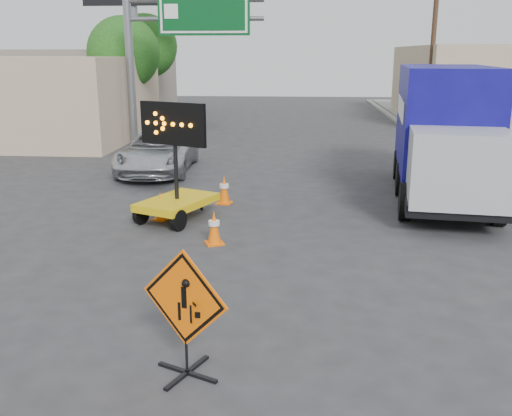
# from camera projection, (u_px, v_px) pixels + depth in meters

# --- Properties ---
(ground) EXTENTS (100.00, 100.00, 0.00)m
(ground) POSITION_uv_depth(u_px,v_px,m) (218.00, 338.00, 8.61)
(ground) COLOR #2D2D30
(ground) RESTS_ON ground
(curb_right) EXTENTS (0.40, 60.00, 0.12)m
(curb_right) POSITION_uv_depth(u_px,v_px,m) (453.00, 161.00, 22.48)
(curb_right) COLOR gray
(curb_right) RESTS_ON ground
(storefront_left_far) EXTENTS (12.00, 10.00, 4.40)m
(storefront_left_far) POSITION_uv_depth(u_px,v_px,m) (82.00, 81.00, 41.89)
(storefront_left_far) COLOR gray
(storefront_left_far) RESTS_ON ground
(building_right_far) EXTENTS (10.00, 14.00, 4.60)m
(building_right_far) POSITION_uv_depth(u_px,v_px,m) (490.00, 84.00, 35.87)
(building_right_far) COLOR tan
(building_right_far) RESTS_ON ground
(highway_gantry) EXTENTS (6.18, 0.38, 6.90)m
(highway_gantry) POSITION_uv_depth(u_px,v_px,m) (174.00, 32.00, 24.89)
(highway_gantry) COLOR slate
(highway_gantry) RESTS_ON ground
(utility_pole_far) EXTENTS (1.80, 0.26, 9.00)m
(utility_pole_far) POSITION_uv_depth(u_px,v_px,m) (433.00, 43.00, 29.86)
(utility_pole_far) COLOR #4B3220
(utility_pole_far) RESTS_ON ground
(tree_left_near) EXTENTS (3.71, 3.71, 6.03)m
(tree_left_near) POSITION_uv_depth(u_px,v_px,m) (124.00, 53.00, 29.29)
(tree_left_near) COLOR #4B3220
(tree_left_near) RESTS_ON ground
(tree_left_far) EXTENTS (4.10, 4.10, 6.66)m
(tree_left_far) POSITION_uv_depth(u_px,v_px,m) (145.00, 46.00, 36.95)
(tree_left_far) COLOR #4B3220
(tree_left_far) RESTS_ON ground
(construction_sign) EXTENTS (1.22, 0.88, 1.76)m
(construction_sign) POSITION_uv_depth(u_px,v_px,m) (185.00, 310.00, 7.39)
(construction_sign) COLOR black
(construction_sign) RESTS_ON ground
(arrow_board) EXTENTS (2.02, 2.44, 3.01)m
(arrow_board) POSITION_uv_depth(u_px,v_px,m) (177.00, 195.00, 14.52)
(arrow_board) COLOR gold
(arrow_board) RESTS_ON ground
(pickup_truck) EXTENTS (2.66, 5.32, 1.45)m
(pickup_truck) POSITION_uv_depth(u_px,v_px,m) (158.00, 152.00, 20.53)
(pickup_truck) COLOR silver
(pickup_truck) RESTS_ON ground
(box_truck) EXTENTS (3.33, 8.23, 3.79)m
(box_truck) POSITION_uv_depth(u_px,v_px,m) (443.00, 140.00, 16.60)
(box_truck) COLOR black
(box_truck) RESTS_ON ground
(cone_a) EXTENTS (0.51, 0.51, 0.77)m
(cone_a) POSITION_uv_depth(u_px,v_px,m) (214.00, 227.00, 12.75)
(cone_a) COLOR #FF6505
(cone_a) RESTS_ON ground
(cone_b) EXTENTS (0.47, 0.47, 0.73)m
(cone_b) POSITION_uv_depth(u_px,v_px,m) (160.00, 206.00, 14.62)
(cone_b) COLOR #FF6505
(cone_b) RESTS_ON ground
(cone_c) EXTENTS (0.50, 0.50, 0.81)m
(cone_c) POSITION_uv_depth(u_px,v_px,m) (224.00, 190.00, 16.21)
(cone_c) COLOR #FF6505
(cone_c) RESTS_ON ground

